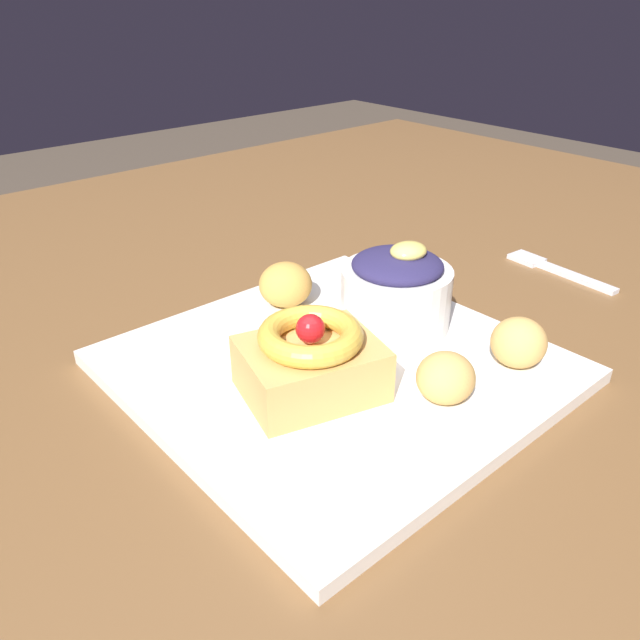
{
  "coord_description": "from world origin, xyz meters",
  "views": [
    {
      "loc": [
        -0.32,
        -0.42,
        1.01
      ],
      "look_at": [
        -0.03,
        -0.09,
        0.77
      ],
      "focal_mm": 35.35,
      "sensor_mm": 36.0,
      "label": 1
    }
  ],
  "objects_px": {
    "fork": "(553,269)",
    "fritter_middle": "(282,286)",
    "fritter_back": "(446,378)",
    "front_plate": "(337,366)",
    "fritter_front": "(519,343)",
    "berry_ramekin": "(396,290)",
    "cake_slice": "(311,360)"
  },
  "relations": [
    {
      "from": "front_plate",
      "to": "cake_slice",
      "type": "bearing_deg",
      "value": -156.11
    },
    {
      "from": "front_plate",
      "to": "berry_ramekin",
      "type": "height_order",
      "value": "berry_ramekin"
    },
    {
      "from": "berry_ramekin",
      "to": "fork",
      "type": "relative_size",
      "value": 0.74
    },
    {
      "from": "front_plate",
      "to": "fritter_front",
      "type": "xyz_separation_m",
      "value": [
        0.1,
        -0.1,
        0.03
      ]
    },
    {
      "from": "cake_slice",
      "to": "fritter_front",
      "type": "distance_m",
      "value": 0.16
    },
    {
      "from": "fritter_back",
      "to": "front_plate",
      "type": "bearing_deg",
      "value": 103.72
    },
    {
      "from": "fritter_middle",
      "to": "fritter_back",
      "type": "height_order",
      "value": "fritter_middle"
    },
    {
      "from": "fritter_front",
      "to": "fork",
      "type": "xyz_separation_m",
      "value": [
        0.21,
        0.09,
        -0.03
      ]
    },
    {
      "from": "berry_ramekin",
      "to": "fritter_middle",
      "type": "xyz_separation_m",
      "value": [
        -0.05,
        0.09,
        -0.01
      ]
    },
    {
      "from": "front_plate",
      "to": "fritter_middle",
      "type": "height_order",
      "value": "fritter_middle"
    },
    {
      "from": "berry_ramekin",
      "to": "fritter_back",
      "type": "relative_size",
      "value": 2.21
    },
    {
      "from": "fritter_front",
      "to": "fritter_middle",
      "type": "bearing_deg",
      "value": 110.65
    },
    {
      "from": "fritter_back",
      "to": "fritter_middle",
      "type": "bearing_deg",
      "value": 88.74
    },
    {
      "from": "fritter_middle",
      "to": "fritter_front",
      "type": "bearing_deg",
      "value": -69.35
    },
    {
      "from": "front_plate",
      "to": "fritter_back",
      "type": "bearing_deg",
      "value": -76.28
    },
    {
      "from": "cake_slice",
      "to": "fritter_middle",
      "type": "distance_m",
      "value": 0.14
    },
    {
      "from": "fritter_middle",
      "to": "fork",
      "type": "relative_size",
      "value": 0.39
    },
    {
      "from": "fritter_front",
      "to": "fritter_back",
      "type": "bearing_deg",
      "value": 174.62
    },
    {
      "from": "front_plate",
      "to": "fork",
      "type": "bearing_deg",
      "value": -1.37
    },
    {
      "from": "cake_slice",
      "to": "fork",
      "type": "bearing_deg",
      "value": 1.9
    },
    {
      "from": "front_plate",
      "to": "fritter_back",
      "type": "xyz_separation_m",
      "value": [
        0.02,
        -0.09,
        0.02
      ]
    },
    {
      "from": "fork",
      "to": "fritter_front",
      "type": "bearing_deg",
      "value": 117.68
    },
    {
      "from": "fork",
      "to": "cake_slice",
      "type": "bearing_deg",
      "value": 96.54
    },
    {
      "from": "fritter_back",
      "to": "fork",
      "type": "distance_m",
      "value": 0.3
    },
    {
      "from": "cake_slice",
      "to": "berry_ramekin",
      "type": "height_order",
      "value": "berry_ramekin"
    },
    {
      "from": "fork",
      "to": "fritter_middle",
      "type": "bearing_deg",
      "value": 73.63
    },
    {
      "from": "cake_slice",
      "to": "fritter_middle",
      "type": "height_order",
      "value": "cake_slice"
    },
    {
      "from": "fritter_middle",
      "to": "fork",
      "type": "bearing_deg",
      "value": -21.01
    },
    {
      "from": "fritter_front",
      "to": "fork",
      "type": "height_order",
      "value": "fritter_front"
    },
    {
      "from": "fritter_back",
      "to": "cake_slice",
      "type": "bearing_deg",
      "value": 132.89
    },
    {
      "from": "front_plate",
      "to": "fritter_middle",
      "type": "distance_m",
      "value": 0.11
    },
    {
      "from": "front_plate",
      "to": "fritter_back",
      "type": "relative_size",
      "value": 7.14
    }
  ]
}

